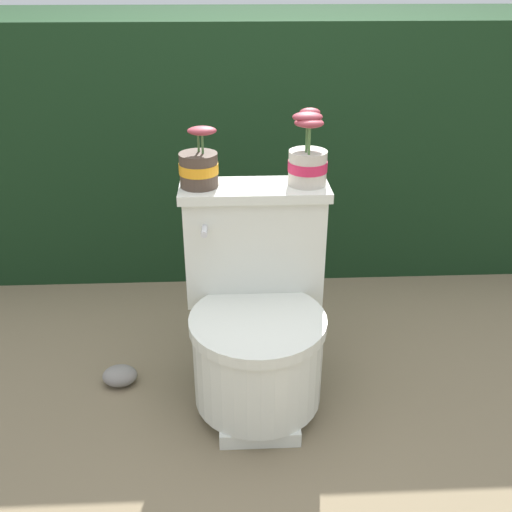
{
  "coord_description": "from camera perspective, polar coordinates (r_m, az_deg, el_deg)",
  "views": [
    {
      "loc": [
        -0.11,
        -1.45,
        1.31
      ],
      "look_at": [
        -0.04,
        0.12,
        0.51
      ],
      "focal_mm": 40.0,
      "sensor_mm": 36.0,
      "label": 1
    }
  ],
  "objects": [
    {
      "name": "toilet",
      "position": [
        1.84,
        0.05,
        -6.41
      ],
      "size": [
        0.47,
        0.52,
        0.7
      ],
      "color": "silver",
      "rests_on": "ground"
    },
    {
      "name": "garden_stone",
      "position": [
        2.08,
        -13.45,
        -11.56
      ],
      "size": [
        0.12,
        0.1,
        0.07
      ],
      "color": "gray",
      "rests_on": "ground"
    },
    {
      "name": "hedge_backdrop",
      "position": [
        2.95,
        -0.5,
        12.37
      ],
      "size": [
        2.96,
        1.08,
        1.12
      ],
      "color": "black",
      "rests_on": "ground"
    },
    {
      "name": "ground_plane",
      "position": [
        1.95,
        1.24,
        -14.97
      ],
      "size": [
        12.0,
        12.0,
        0.0
      ],
      "primitive_type": "plane",
      "color": "#75664C"
    },
    {
      "name": "potted_plant_left",
      "position": [
        1.77,
        -5.74,
        9.02
      ],
      "size": [
        0.12,
        0.12,
        0.19
      ],
      "color": "#47382D",
      "rests_on": "toilet"
    },
    {
      "name": "potted_plant_midleft",
      "position": [
        1.78,
        5.2,
        9.81
      ],
      "size": [
        0.12,
        0.15,
        0.23
      ],
      "color": "beige",
      "rests_on": "toilet"
    }
  ]
}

